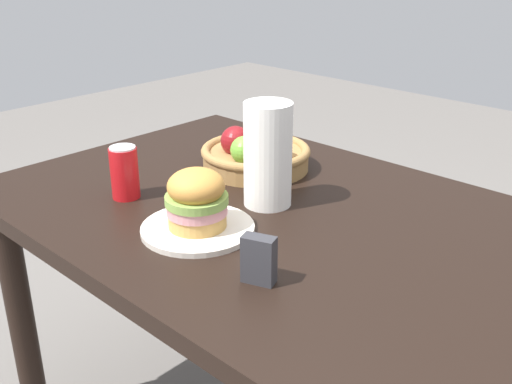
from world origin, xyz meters
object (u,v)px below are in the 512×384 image
at_px(sandwich, 197,199).
at_px(napkin_holder, 259,260).
at_px(fruit_basket, 255,152).
at_px(plate, 198,229).
at_px(soda_can, 124,172).
at_px(paper_towel_roll, 268,155).

bearing_deg(sandwich, napkin_holder, -14.33).
bearing_deg(napkin_holder, fruit_basket, 113.75).
height_order(plate, fruit_basket, fruit_basket).
bearing_deg(soda_can, fruit_basket, 75.10).
bearing_deg(paper_towel_roll, plate, -92.92).
bearing_deg(plate, fruit_basket, 115.31).
xyz_separation_m(fruit_basket, paper_towel_roll, (0.18, -0.15, 0.07)).
bearing_deg(sandwich, soda_can, 179.21).
bearing_deg(fruit_basket, napkin_holder, -45.92).
distance_m(soda_can, fruit_basket, 0.36).
relative_size(soda_can, fruit_basket, 0.43).
xyz_separation_m(paper_towel_roll, napkin_holder, (0.22, -0.27, -0.07)).
relative_size(fruit_basket, paper_towel_roll, 1.21).
relative_size(soda_can, paper_towel_roll, 0.53).
bearing_deg(plate, napkin_holder, -14.33).
distance_m(soda_can, paper_towel_roll, 0.34).
xyz_separation_m(soda_can, napkin_holder, (0.49, -0.06, -0.02)).
height_order(paper_towel_roll, napkin_holder, paper_towel_roll).
relative_size(sandwich, paper_towel_roll, 0.55).
distance_m(sandwich, napkin_holder, 0.24).
relative_size(sandwich, soda_can, 1.05).
distance_m(plate, paper_towel_roll, 0.24).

